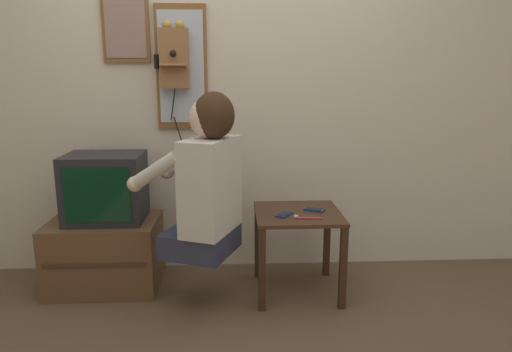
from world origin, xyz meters
name	(u,v)px	position (x,y,z in m)	size (l,w,h in m)	color
ground_plane	(229,349)	(0.00, 0.00, 0.00)	(14.00, 14.00, 0.00)	brown
wall_back	(228,85)	(0.00, 1.08, 1.27)	(6.80, 0.05, 2.55)	beige
side_table	(298,228)	(0.43, 0.61, 0.42)	(0.52, 0.51, 0.52)	#422819
person	(207,179)	(-0.12, 0.46, 0.77)	(0.64, 0.58, 0.93)	#2D3347
tv_stand	(105,253)	(-0.79, 0.75, 0.22)	(0.68, 0.48, 0.44)	brown
television	(105,187)	(-0.77, 0.77, 0.65)	(0.47, 0.38, 0.42)	#232326
wall_phone_antique	(174,57)	(-0.34, 1.00, 1.45)	(0.22, 0.19, 0.80)	olive
framed_picture	(126,29)	(-0.65, 1.04, 1.63)	(0.30, 0.03, 0.41)	brown
wall_mirror	(182,67)	(-0.30, 1.04, 1.39)	(0.33, 0.03, 0.79)	brown
cell_phone_held	(284,214)	(0.33, 0.55, 0.53)	(0.12, 0.14, 0.01)	navy
cell_phone_spare	(314,210)	(0.53, 0.64, 0.53)	(0.14, 0.11, 0.01)	navy
toothbrush	(306,218)	(0.45, 0.48, 0.53)	(0.16, 0.03, 0.02)	#D83F4C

